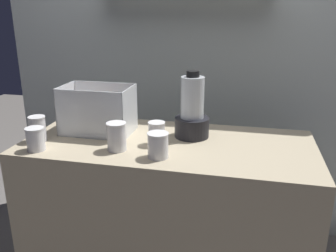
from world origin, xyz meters
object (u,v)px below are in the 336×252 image
object	(u,v)px
juice_cup_mango_right	(157,135)
juice_cup_pomegranate_left	(36,140)
carrot_display_bin	(97,118)
blender_pitcher	(192,113)
juice_cup_orange_far_left	(38,131)
juice_cup_pomegranate_middle	(117,138)
juice_cup_orange_far_right	(157,147)

from	to	relation	value
juice_cup_mango_right	juice_cup_pomegranate_left	bearing A→B (deg)	-159.82
juice_cup_mango_right	carrot_display_bin	bearing A→B (deg)	162.59
blender_pitcher	juice_cup_pomegranate_left	bearing A→B (deg)	-153.24
blender_pitcher	juice_cup_pomegranate_left	distance (m)	0.75
carrot_display_bin	juice_cup_pomegranate_left	distance (m)	0.35
juice_cup_orange_far_left	juice_cup_pomegranate_middle	world-z (taller)	juice_cup_pomegranate_middle
juice_cup_orange_far_left	juice_cup_orange_far_right	distance (m)	0.62
carrot_display_bin	juice_cup_pomegranate_middle	distance (m)	0.29
juice_cup_pomegranate_middle	juice_cup_mango_right	xyz separation A→B (m)	(0.16, 0.11, -0.01)
juice_cup_pomegranate_middle	juice_cup_orange_far_right	xyz separation A→B (m)	(0.20, -0.04, -0.01)
juice_cup_mango_right	juice_cup_orange_far_right	bearing A→B (deg)	-74.58
juice_cup_orange_far_left	blender_pitcher	bearing A→B (deg)	17.55
juice_cup_pomegranate_left	juice_cup_mango_right	distance (m)	0.55
blender_pitcher	juice_cup_pomegranate_middle	distance (m)	0.40
juice_cup_pomegranate_left	carrot_display_bin	bearing A→B (deg)	59.97
juice_cup_pomegranate_left	juice_cup_mango_right	size ratio (longest dim) A/B	0.97
juice_cup_mango_right	juice_cup_pomegranate_middle	bearing A→B (deg)	-145.75
juice_cup_orange_far_right	blender_pitcher	bearing A→B (deg)	70.54
juice_cup_pomegranate_middle	juice_cup_mango_right	world-z (taller)	juice_cup_pomegranate_middle
carrot_display_bin	juice_cup_orange_far_right	world-z (taller)	carrot_display_bin
blender_pitcher	juice_cup_orange_far_left	world-z (taller)	blender_pitcher
juice_cup_orange_far_right	juice_cup_pomegranate_middle	bearing A→B (deg)	168.44
blender_pitcher	juice_cup_orange_far_right	size ratio (longest dim) A/B	2.99
juice_cup_orange_far_left	juice_cup_pomegranate_left	xyz separation A→B (m)	(0.05, -0.11, -0.00)
blender_pitcher	juice_cup_mango_right	bearing A→B (deg)	-135.18
juice_cup_pomegranate_left	juice_cup_mango_right	xyz separation A→B (m)	(0.52, 0.19, -0.00)
juice_cup_pomegranate_middle	juice_cup_orange_far_right	world-z (taller)	juice_cup_pomegranate_middle
carrot_display_bin	blender_pitcher	distance (m)	0.49
blender_pitcher	juice_cup_mango_right	distance (m)	0.22
juice_cup_orange_far_right	juice_cup_pomegranate_left	bearing A→B (deg)	-175.79
blender_pitcher	juice_cup_pomegranate_middle	world-z (taller)	blender_pitcher
blender_pitcher	carrot_display_bin	bearing A→B (deg)	-175.87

